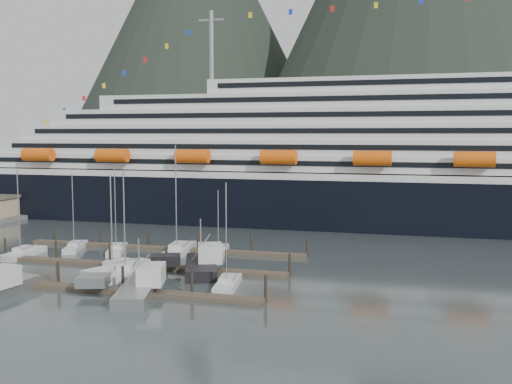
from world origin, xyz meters
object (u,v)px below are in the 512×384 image
(sailboat_f, at_px, (219,251))
(sailboat_h, at_px, (228,284))
(sailboat_a, at_px, (24,254))
(trawler_c, at_px, (138,286))
(sailboat_c, at_px, (119,269))
(sailboat_b, at_px, (117,250))
(sailboat_g, at_px, (179,251))
(sailboat_e, at_px, (75,247))
(sailboat_d, at_px, (127,271))
(cruise_ship, at_px, (392,167))
(trawler_e, at_px, (200,265))

(sailboat_f, xyz_separation_m, sailboat_h, (8.01, -20.15, 0.03))
(sailboat_a, relative_size, sailboat_h, 1.04)
(sailboat_a, xyz_separation_m, trawler_c, (27.23, -15.36, 0.50))
(sailboat_c, relative_size, sailboat_h, 1.04)
(sailboat_b, bearing_deg, sailboat_g, -101.47)
(sailboat_a, bearing_deg, sailboat_e, -36.42)
(sailboat_d, height_order, trawler_c, sailboat_d)
(cruise_ship, height_order, sailboat_g, cruise_ship)
(sailboat_a, height_order, trawler_e, sailboat_a)
(sailboat_d, distance_m, sailboat_f, 18.53)
(sailboat_c, xyz_separation_m, sailboat_h, (17.07, -3.89, -0.02))
(sailboat_e, bearing_deg, sailboat_h, -136.29)
(sailboat_b, bearing_deg, sailboat_e, 68.90)
(sailboat_a, height_order, sailboat_e, sailboat_a)
(sailboat_e, xyz_separation_m, sailboat_g, (17.76, 1.43, 0.06))
(sailboat_f, distance_m, sailboat_g, 6.42)
(cruise_ship, bearing_deg, sailboat_b, -134.02)
(sailboat_a, distance_m, sailboat_g, 24.04)
(cruise_ship, distance_m, sailboat_f, 47.93)
(sailboat_b, relative_size, sailboat_e, 1.05)
(sailboat_c, xyz_separation_m, sailboat_e, (-14.79, 12.82, -0.03))
(sailboat_g, bearing_deg, cruise_ship, -44.17)
(trawler_c, distance_m, trawler_e, 12.97)
(sailboat_g, bearing_deg, sailboat_b, 91.71)
(cruise_ship, distance_m, sailboat_d, 65.90)
(sailboat_c, bearing_deg, sailboat_h, -80.10)
(sailboat_c, height_order, sailboat_e, sailboat_c)
(sailboat_h, xyz_separation_m, trawler_c, (-9.42, -5.56, 0.51))
(cruise_ship, height_order, sailboat_f, cruise_ship)
(sailboat_g, bearing_deg, trawler_e, -151.99)
(sailboat_c, relative_size, sailboat_f, 1.33)
(sailboat_d, distance_m, sailboat_e, 21.21)
(cruise_ship, xyz_separation_m, sailboat_g, (-31.18, -41.16, -11.58))
(cruise_ship, distance_m, trawler_e, 58.32)
(sailboat_a, height_order, sailboat_g, sailboat_g)
(sailboat_d, xyz_separation_m, trawler_e, (9.19, 3.82, 0.58))
(sailboat_a, xyz_separation_m, sailboat_c, (19.58, -5.90, 0.01))
(cruise_ship, relative_size, trawler_c, 14.03)
(sailboat_h, distance_m, trawler_e, 9.47)
(trawler_c, bearing_deg, cruise_ship, -37.97)
(sailboat_a, height_order, sailboat_c, sailboat_a)
(trawler_c, bearing_deg, sailboat_h, -75.19)
(cruise_ship, xyz_separation_m, sailboat_c, (-34.15, -55.41, -11.60))
(sailboat_a, xyz_separation_m, sailboat_d, (21.14, -6.58, 0.00))
(sailboat_h, bearing_deg, sailboat_c, 68.49)
(sailboat_c, xyz_separation_m, trawler_e, (10.75, 3.14, 0.57))
(cruise_ship, bearing_deg, sailboat_a, -137.35)
(sailboat_e, xyz_separation_m, trawler_c, (22.44, -22.27, 0.53))
(sailboat_e, distance_m, sailboat_f, 24.10)
(cruise_ship, height_order, sailboat_c, cruise_ship)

